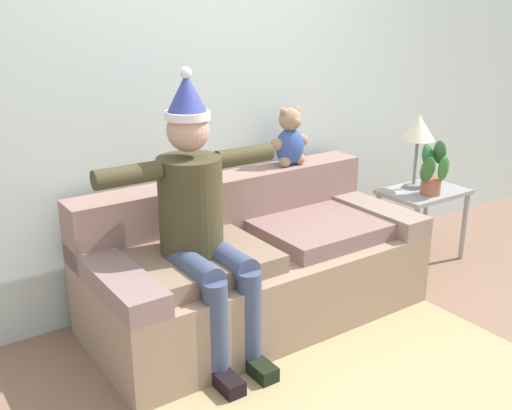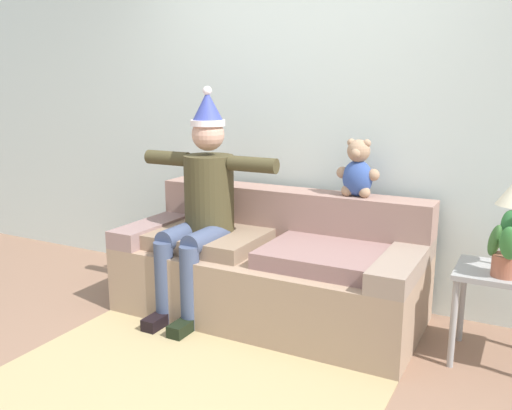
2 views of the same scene
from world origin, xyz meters
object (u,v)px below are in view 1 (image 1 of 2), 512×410
Objects in this scene: teddy_bear at (290,139)px; side_table at (423,201)px; potted_plant at (433,170)px; table_lamp at (418,131)px; person_seated at (200,216)px; couch at (253,265)px.

side_table is at bearing -17.25° from teddy_bear.
table_lamp is at bearing 82.04° from potted_plant.
potted_plant is (-0.03, -0.18, -0.24)m from table_lamp.
potted_plant is at bearing -113.03° from side_table.
person_seated is 2.85× the size of table_lamp.
side_table is at bearing 4.16° from person_seated.
couch is at bearing 20.01° from person_seated.
person_seated is at bearing -159.99° from couch.
person_seated is at bearing -178.78° from potted_plant.
couch is 0.65m from person_seated.
potted_plant is (1.44, -0.12, 0.39)m from couch.
teddy_bear is 1.16m from side_table.
teddy_bear is at bearing 156.76° from potted_plant.
couch is 5.05× the size of potted_plant.
person_seated is 1.06m from teddy_bear.
person_seated is 1.88m from potted_plant.
side_table is (0.99, -0.31, -0.53)m from teddy_bear.
person_seated is 1.96m from side_table.
teddy_bear is at bearing 162.75° from side_table.
couch is at bearing 179.14° from side_table.
table_lamp is (1.91, 0.22, 0.18)m from person_seated.
couch is 1.31× the size of person_seated.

